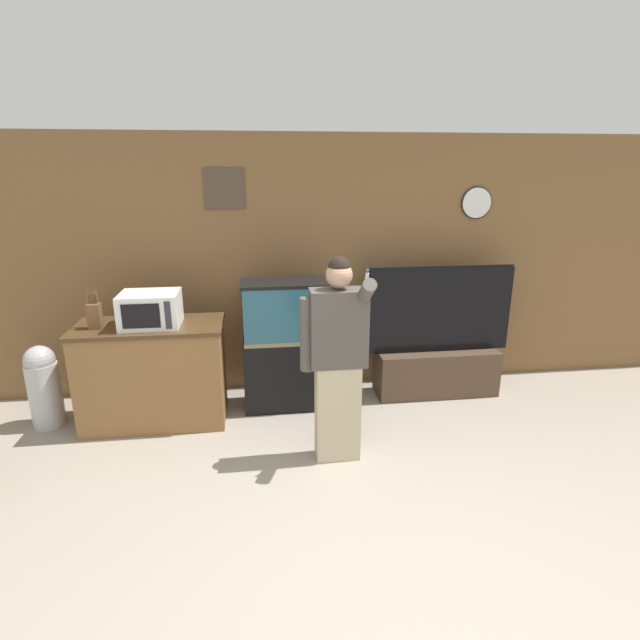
% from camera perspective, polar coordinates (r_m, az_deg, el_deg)
% --- Properties ---
extents(ground_plane, '(18.00, 18.00, 0.00)m').
position_cam_1_polar(ground_plane, '(3.33, 6.08, -26.18)').
color(ground_plane, gray).
extents(wall_back_paneled, '(10.00, 0.08, 2.60)m').
position_cam_1_polar(wall_back_paneled, '(5.16, -0.29, 6.21)').
color(wall_back_paneled, brown).
rests_on(wall_back_paneled, ground_plane).
extents(counter_island, '(1.30, 0.63, 0.94)m').
position_cam_1_polar(counter_island, '(4.82, -18.48, -5.82)').
color(counter_island, brown).
rests_on(counter_island, ground_plane).
extents(microwave, '(0.50, 0.41, 0.30)m').
position_cam_1_polar(microwave, '(4.58, -18.81, 1.15)').
color(microwave, white).
rests_on(microwave, counter_island).
extents(knife_block, '(0.10, 0.10, 0.33)m').
position_cam_1_polar(knife_block, '(4.69, -24.37, 0.59)').
color(knife_block, brown).
rests_on(knife_block, counter_island).
extents(aquarium_on_stand, '(0.92, 0.43, 1.26)m').
position_cam_1_polar(aquarium_on_stand, '(4.84, -3.34, -2.84)').
color(aquarium_on_stand, black).
rests_on(aquarium_on_stand, ground_plane).
extents(tv_on_stand, '(1.49, 0.40, 1.35)m').
position_cam_1_polar(tv_on_stand, '(5.30, 13.19, -4.17)').
color(tv_on_stand, '#4C3828').
rests_on(tv_on_stand, ground_plane).
extents(person_standing, '(0.52, 0.39, 1.66)m').
position_cam_1_polar(person_standing, '(3.87, 1.96, -4.38)').
color(person_standing, '#BCAD89').
rests_on(person_standing, ground_plane).
extents(trash_bin, '(0.28, 0.28, 0.77)m').
position_cam_1_polar(trash_bin, '(5.17, -29.03, -6.53)').
color(trash_bin, '#B7B7BC').
rests_on(trash_bin, ground_plane).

